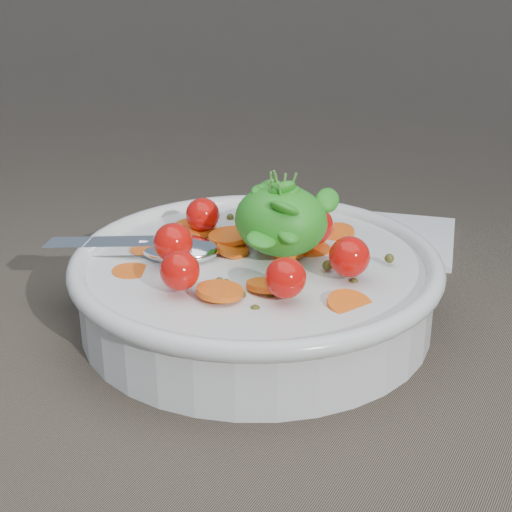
% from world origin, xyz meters
% --- Properties ---
extents(ground, '(6.00, 6.00, 0.00)m').
position_xyz_m(ground, '(0.00, 0.00, 0.00)').
color(ground, brown).
rests_on(ground, ground).
extents(bowl, '(0.30, 0.28, 0.12)m').
position_xyz_m(bowl, '(-0.01, -0.02, 0.03)').
color(bowl, silver).
rests_on(bowl, ground).
extents(napkin, '(0.17, 0.16, 0.01)m').
position_xyz_m(napkin, '(0.02, 0.19, 0.00)').
color(napkin, white).
rests_on(napkin, ground).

